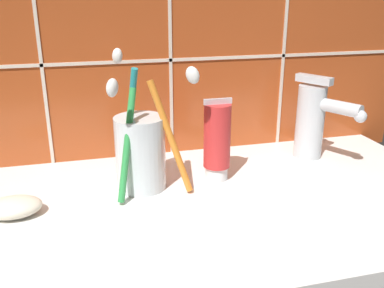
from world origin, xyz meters
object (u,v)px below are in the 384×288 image
toothbrush_cup (141,150)px  soap_bar (14,207)px  toothpaste_tube (217,141)px  sink_faucet (314,119)px

toothbrush_cup → soap_bar: bearing=-166.1°
toothbrush_cup → toothpaste_tube: (10.92, 0.08, 0.31)cm
toothpaste_tube → soap_bar: size_ratio=1.78×
sink_faucet → toothpaste_tube: bearing=-105.9°
sink_faucet → soap_bar: bearing=-108.8°
toothpaste_tube → soap_bar: 27.98cm
toothbrush_cup → sink_faucet: bearing=8.5°
toothbrush_cup → sink_faucet: toothbrush_cup is taller
soap_bar → sink_faucet: bearing=10.5°
sink_faucet → toothbrush_cup: bearing=-110.8°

